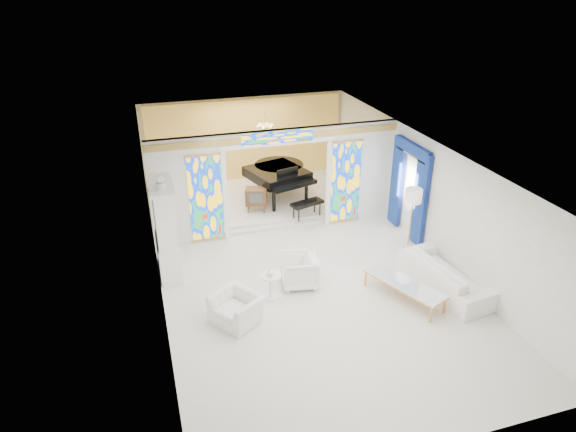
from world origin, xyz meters
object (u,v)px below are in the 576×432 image
object	(u,v)px
armchair_right	(299,271)
grand_piano	(279,173)
armchair_left	(236,309)
coffee_table	(404,284)
sofa	(446,275)
china_cabinet	(166,230)
tv_console	(256,196)

from	to	relation	value
armchair_right	grand_piano	bearing A→B (deg)	179.36
armchair_left	coffee_table	bearing A→B (deg)	50.66
armchair_right	sofa	distance (m)	3.46
sofa	coffee_table	bearing A→B (deg)	88.92
china_cabinet	armchair_left	bearing A→B (deg)	-64.40
coffee_table	china_cabinet	bearing A→B (deg)	150.79
armchair_right	china_cabinet	bearing A→B (deg)	-107.44
sofa	grand_piano	xyz separation A→B (m)	(-2.34, 6.02, 0.63)
armchair_left	china_cabinet	bearing A→B (deg)	171.11
grand_piano	armchair_left	bearing A→B (deg)	-131.10
sofa	armchair_right	bearing A→B (deg)	63.30
tv_console	armchair_left	bearing A→B (deg)	-90.10
sofa	grand_piano	bearing A→B (deg)	14.27
china_cabinet	tv_console	world-z (taller)	china_cabinet
grand_piano	tv_console	xyz separation A→B (m)	(-0.97, -0.87, -0.34)
armchair_left	coffee_table	distance (m)	3.84
armchair_left	armchair_right	world-z (taller)	armchair_right
china_cabinet	coffee_table	bearing A→B (deg)	-29.21
china_cabinet	coffee_table	distance (m)	5.79
tv_console	sofa	bearing A→B (deg)	-38.70
sofa	coffee_table	world-z (taller)	sofa
china_cabinet	grand_piano	world-z (taller)	china_cabinet
coffee_table	grand_piano	xyz separation A→B (m)	(-1.18, 6.14, 0.59)
china_cabinet	sofa	distance (m)	6.77
sofa	armchair_left	bearing A→B (deg)	80.67
armchair_left	armchair_right	size ratio (longest dim) A/B	1.17
armchair_left	sofa	xyz separation A→B (m)	(4.98, -0.21, 0.05)
sofa	grand_piano	distance (m)	6.49
coffee_table	tv_console	bearing A→B (deg)	112.28
sofa	grand_piano	size ratio (longest dim) A/B	0.76
armchair_left	tv_console	xyz separation A→B (m)	(1.67, 4.94, 0.34)
tv_console	coffee_table	bearing A→B (deg)	-49.19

